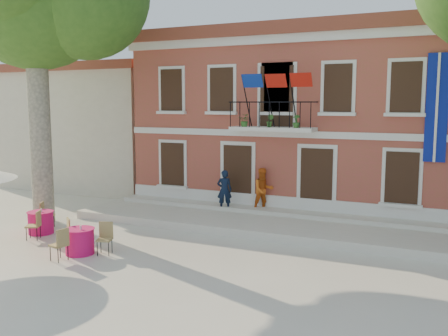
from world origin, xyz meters
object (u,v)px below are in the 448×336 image
pedestrian_navy (224,190)px  cafe_table_3 (41,222)px  pedestrian_orange (263,190)px  cafe_table_1 (80,240)px

pedestrian_navy → cafe_table_3: (-4.73, -4.84, -0.67)m
pedestrian_navy → cafe_table_3: bearing=22.4°
pedestrian_orange → cafe_table_1: 7.40m
pedestrian_navy → pedestrian_orange: size_ratio=0.94×
pedestrian_orange → cafe_table_1: pedestrian_orange is taller
cafe_table_3 → pedestrian_orange: bearing=40.5°
pedestrian_navy → cafe_table_1: 6.44m
pedestrian_orange → cafe_table_3: pedestrian_orange is taller
pedestrian_navy → cafe_table_1: pedestrian_navy is taller
pedestrian_navy → cafe_table_3: size_ratio=0.83×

